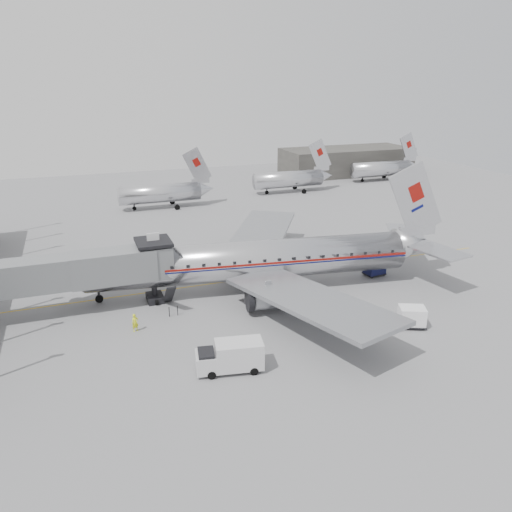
{
  "coord_description": "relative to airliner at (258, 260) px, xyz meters",
  "views": [
    {
      "loc": [
        -15.61,
        -43.44,
        21.47
      ],
      "look_at": [
        1.98,
        4.45,
        3.2
      ],
      "focal_mm": 35.0,
      "sensor_mm": 36.0,
      "label": 1
    }
  ],
  "objects": [
    {
      "name": "ground",
      "position": [
        -1.63,
        -2.88,
        -3.33
      ],
      "size": [
        160.0,
        160.0,
        0.0
      ],
      "primitive_type": "plane",
      "color": "slate",
      "rests_on": "ground"
    },
    {
      "name": "baggage_cart_white",
      "position": [
        10.17,
        -12.88,
        -2.33
      ],
      "size": [
        2.94,
        2.65,
        1.89
      ],
      "rotation": [
        0.0,
        0.0,
        -0.41
      ],
      "color": "white",
      "rests_on": "ground"
    },
    {
      "name": "airliner",
      "position": [
        0.0,
        0.0,
        0.0
      ],
      "size": [
        41.77,
        38.46,
        13.26
      ],
      "rotation": [
        0.0,
        0.0,
        -0.14
      ],
      "color": "silver",
      "rests_on": "ground"
    },
    {
      "name": "distant_aircraft_mid",
      "position": [
        22.58,
        43.12,
        -0.6
      ],
      "size": [
        16.39,
        3.2,
        10.26
      ],
      "color": "silver",
      "rests_on": "ground"
    },
    {
      "name": "service_van",
      "position": [
        -7.53,
        -14.18,
        -2.06
      ],
      "size": [
        5.44,
        2.86,
        2.43
      ],
      "rotation": [
        0.0,
        0.0,
        -0.18
      ],
      "color": "silver",
      "rests_on": "ground"
    },
    {
      "name": "apron_line",
      "position": [
        1.37,
        3.12,
        -3.33
      ],
      "size": [
        60.0,
        0.15,
        0.01
      ],
      "primitive_type": "cube",
      "rotation": [
        0.0,
        0.0,
        1.57
      ],
      "color": "gold",
      "rests_on": "ground"
    },
    {
      "name": "baggage_cart_navy",
      "position": [
        13.96,
        -0.88,
        -2.39
      ],
      "size": [
        2.45,
        1.98,
        1.78
      ],
      "rotation": [
        0.0,
        0.0,
        0.12
      ],
      "color": "#0D0F34",
      "rests_on": "ground"
    },
    {
      "name": "hangar",
      "position": [
        43.37,
        57.12,
        -0.33
      ],
      "size": [
        30.0,
        12.0,
        6.0
      ],
      "primitive_type": "cube",
      "color": "#383633",
      "rests_on": "ground"
    },
    {
      "name": "distant_aircraft_near",
      "position": [
        -3.42,
        39.12,
        -0.6
      ],
      "size": [
        16.39,
        3.2,
        10.26
      ],
      "color": "silver",
      "rests_on": "ground"
    },
    {
      "name": "distant_aircraft_far",
      "position": [
        46.58,
        47.12,
        -0.6
      ],
      "size": [
        16.39,
        3.2,
        10.26
      ],
      "color": "silver",
      "rests_on": "ground"
    },
    {
      "name": "jet_bridge",
      "position": [
        -18.29,
        0.79,
        0.84
      ],
      "size": [
        21.0,
        6.2,
        7.1
      ],
      "color": "slate",
      "rests_on": "ground"
    },
    {
      "name": "ramp_worker",
      "position": [
        -13.63,
        -5.13,
        -2.5
      ],
      "size": [
        0.71,
        0.57,
        1.67
      ],
      "primitive_type": "imported",
      "rotation": [
        0.0,
        0.0,
        0.33
      ],
      "color": "#ECF71D",
      "rests_on": "ground"
    }
  ]
}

